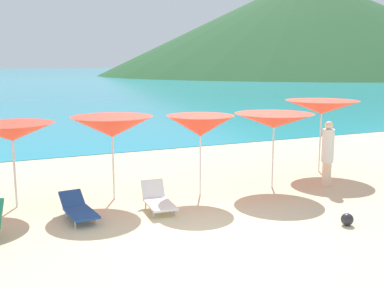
{
  "coord_description": "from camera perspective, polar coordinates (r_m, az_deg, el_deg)",
  "views": [
    {
      "loc": [
        -3.92,
        -7.37,
        3.39
      ],
      "look_at": [
        1.31,
        4.12,
        1.2
      ],
      "focal_mm": 42.94,
      "sensor_mm": 36.0,
      "label": 1
    }
  ],
  "objects": [
    {
      "name": "ground_plane",
      "position": [
        18.15,
        -11.56,
        -1.61
      ],
      "size": [
        50.0,
        100.0,
        0.3
      ],
      "primitive_type": "cube",
      "color": "beige"
    },
    {
      "name": "headland_hill",
      "position": [
        159.48,
        13.96,
        14.09
      ],
      "size": [
        135.51,
        135.51,
        31.99
      ],
      "primitive_type": "cone",
      "color": "#235128",
      "rests_on": "ground_plane"
    },
    {
      "name": "umbrella_1",
      "position": [
        11.55,
        -21.46,
        1.37
      ],
      "size": [
        2.04,
        2.04,
        2.04
      ],
      "color": "silver",
      "rests_on": "ground_plane"
    },
    {
      "name": "umbrella_2",
      "position": [
        11.56,
        -9.89,
        2.11
      ],
      "size": [
        2.25,
        2.25,
        2.13
      ],
      "color": "silver",
      "rests_on": "ground_plane"
    },
    {
      "name": "umbrella_3",
      "position": [
        11.77,
        1.05,
        2.26
      ],
      "size": [
        1.8,
        1.8,
        2.11
      ],
      "color": "silver",
      "rests_on": "ground_plane"
    },
    {
      "name": "umbrella_4",
      "position": [
        12.75,
        10.15,
        2.86
      ],
      "size": [
        2.4,
        2.4,
        2.08
      ],
      "color": "silver",
      "rests_on": "ground_plane"
    },
    {
      "name": "umbrella_5",
      "position": [
        15.04,
        15.82,
        4.42
      ],
      "size": [
        2.32,
        2.32,
        2.28
      ],
      "color": "silver",
      "rests_on": "ground_plane"
    },
    {
      "name": "lounge_chair_1",
      "position": [
        10.57,
        -13.94,
        -7.78
      ],
      "size": [
        0.67,
        1.49,
        0.5
      ],
      "rotation": [
        0.0,
        0.0,
        0.1
      ],
      "color": "#1E478C",
      "rests_on": "ground_plane"
    },
    {
      "name": "lounge_chair_2",
      "position": [
        10.88,
        -4.27,
        -6.91
      ],
      "size": [
        0.65,
        1.3,
        0.63
      ],
      "rotation": [
        0.0,
        0.0,
        -0.08
      ],
      "color": "white",
      "rests_on": "ground_plane"
    },
    {
      "name": "beachgoer_2",
      "position": [
        13.32,
        16.5,
        -0.96
      ],
      "size": [
        0.33,
        0.33,
        1.85
      ],
      "rotation": [
        0.0,
        0.0,
        2.15
      ],
      "color": "beige",
      "rests_on": "ground_plane"
    },
    {
      "name": "beach_ball",
      "position": [
        10.45,
        18.71,
        -8.85
      ],
      "size": [
        0.27,
        0.27,
        0.27
      ],
      "primitive_type": "sphere",
      "color": "#26262D",
      "rests_on": "ground_plane"
    }
  ]
}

